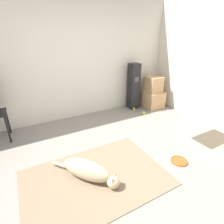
{
  "coord_description": "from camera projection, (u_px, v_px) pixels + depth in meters",
  "views": [
    {
      "loc": [
        -0.89,
        -1.67,
        1.78
      ],
      "look_at": [
        0.55,
        0.97,
        0.45
      ],
      "focal_mm": 28.0,
      "sensor_mm": 36.0,
      "label": 1
    }
  ],
  "objects": [
    {
      "name": "door_mat",
      "position": [
        213.0,
        138.0,
        3.28
      ],
      "size": [
        0.71,
        0.41,
        0.01
      ],
      "color": "#4C4233",
      "rests_on": "ground_plane"
    },
    {
      "name": "wall_back",
      "position": [
        63.0,
        62.0,
        3.62
      ],
      "size": [
        8.0,
        0.06,
        2.55
      ],
      "color": "silver",
      "rests_on": "ground_plane"
    },
    {
      "name": "dog",
      "position": [
        88.0,
        171.0,
        2.3
      ],
      "size": [
        0.69,
        0.87,
        0.27
      ],
      "color": "beige",
      "rests_on": "area_rug"
    },
    {
      "name": "floor_speaker",
      "position": [
        134.0,
        87.0,
        4.44
      ],
      "size": [
        0.24,
        0.24,
        1.15
      ],
      "color": "black",
      "rests_on": "ground_plane"
    },
    {
      "name": "cardboard_box_lower",
      "position": [
        153.0,
        99.0,
        4.64
      ],
      "size": [
        0.48,
        0.48,
        0.42
      ],
      "color": "tan",
      "rests_on": "ground_plane"
    },
    {
      "name": "frisbee",
      "position": [
        179.0,
        161.0,
        2.67
      ],
      "size": [
        0.25,
        0.25,
        0.03
      ],
      "color": "#DB511E",
      "rests_on": "ground_plane"
    },
    {
      "name": "tennis_ball_by_boxes",
      "position": [
        144.0,
        113.0,
        4.26
      ],
      "size": [
        0.07,
        0.07,
        0.07
      ],
      "color": "#C6E033",
      "rests_on": "ground_plane"
    },
    {
      "name": "ground_plane",
      "position": [
        111.0,
        173.0,
        2.45
      ],
      "size": [
        12.0,
        12.0,
        0.0
      ],
      "primitive_type": "plane",
      "color": "gray"
    },
    {
      "name": "cardboard_box_upper",
      "position": [
        153.0,
        84.0,
        4.48
      ],
      "size": [
        0.37,
        0.37,
        0.39
      ],
      "color": "tan",
      "rests_on": "cardboard_box_lower"
    },
    {
      "name": "tennis_ball_near_speaker",
      "position": [
        134.0,
        109.0,
        4.5
      ],
      "size": [
        0.07,
        0.07,
        0.07
      ],
      "color": "#C6E033",
      "rests_on": "ground_plane"
    },
    {
      "name": "area_rug",
      "position": [
        96.0,
        178.0,
        2.37
      ],
      "size": [
        1.88,
        1.28,
        0.01
      ],
      "color": "#847056",
      "rests_on": "ground_plane"
    }
  ]
}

